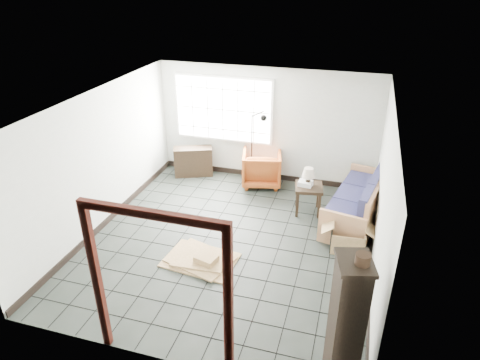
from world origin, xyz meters
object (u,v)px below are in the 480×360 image
(armchair, at_px, (262,166))
(futon_sofa, at_px, (360,203))
(tall_shelf, at_px, (346,323))
(side_table, at_px, (309,191))

(armchair, bearing_deg, futon_sofa, 143.79)
(armchair, relative_size, tall_shelf, 0.49)
(tall_shelf, bearing_deg, side_table, 89.83)
(futon_sofa, bearing_deg, armchair, 168.00)
(futon_sofa, height_order, armchair, futon_sofa)
(armchair, height_order, side_table, armchair)
(side_table, bearing_deg, armchair, 141.53)
(futon_sofa, bearing_deg, side_table, -168.64)
(futon_sofa, xyz_separation_m, side_table, (-1.02, -0.00, 0.13))
(tall_shelf, bearing_deg, futon_sofa, 74.94)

